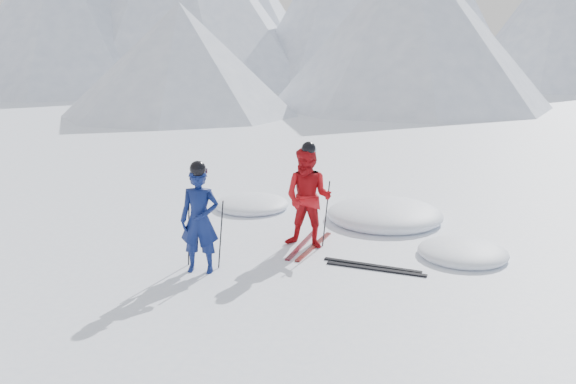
% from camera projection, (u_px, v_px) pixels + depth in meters
% --- Properties ---
extents(ground, '(160.00, 160.00, 0.00)m').
position_uv_depth(ground, '(375.00, 272.00, 10.10)').
color(ground, white).
rests_on(ground, ground).
extents(skier_blue, '(0.73, 0.57, 1.76)m').
position_uv_depth(skier_blue, '(200.00, 220.00, 9.93)').
color(skier_blue, '#0D1A50').
rests_on(skier_blue, ground).
extents(skier_red, '(0.91, 0.71, 1.87)m').
position_uv_depth(skier_red, '(308.00, 198.00, 11.12)').
color(skier_red, '#B30E14').
rests_on(skier_red, ground).
extents(pole_blue_left, '(0.12, 0.08, 1.17)m').
position_uv_depth(pole_blue_left, '(189.00, 233.00, 10.24)').
color(pole_blue_left, black).
rests_on(pole_blue_left, ground).
extents(pole_blue_right, '(0.12, 0.07, 1.17)m').
position_uv_depth(pole_blue_right, '(221.00, 235.00, 10.14)').
color(pole_blue_right, black).
rests_on(pole_blue_right, ground).
extents(pole_red_left, '(0.12, 0.10, 1.24)m').
position_uv_depth(pole_red_left, '(297.00, 209.00, 11.52)').
color(pole_red_left, black).
rests_on(pole_red_left, ground).
extents(pole_red_right, '(0.12, 0.09, 1.24)m').
position_uv_depth(pole_red_right, '(326.00, 214.00, 11.23)').
color(pole_red_right, black).
rests_on(pole_red_right, ground).
extents(ski_worn_left, '(0.15, 1.70, 0.03)m').
position_uv_depth(ski_worn_left, '(302.00, 245.00, 11.38)').
color(ski_worn_left, black).
rests_on(ski_worn_left, ground).
extents(ski_worn_right, '(0.15, 1.70, 0.03)m').
position_uv_depth(ski_worn_right, '(314.00, 246.00, 11.30)').
color(ski_worn_right, black).
rests_on(ski_worn_right, ground).
extents(ski_loose_a, '(1.70, 0.17, 0.03)m').
position_uv_depth(ski_loose_a, '(372.00, 265.00, 10.35)').
color(ski_loose_a, black).
rests_on(ski_loose_a, ground).
extents(ski_loose_b, '(1.70, 0.11, 0.03)m').
position_uv_depth(ski_loose_b, '(376.00, 269.00, 10.18)').
color(ski_loose_b, black).
rests_on(ski_loose_b, ground).
extents(snow_lumps, '(6.45, 3.76, 0.54)m').
position_uv_depth(snow_lumps, '(366.00, 222.00, 12.82)').
color(snow_lumps, white).
rests_on(snow_lumps, ground).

